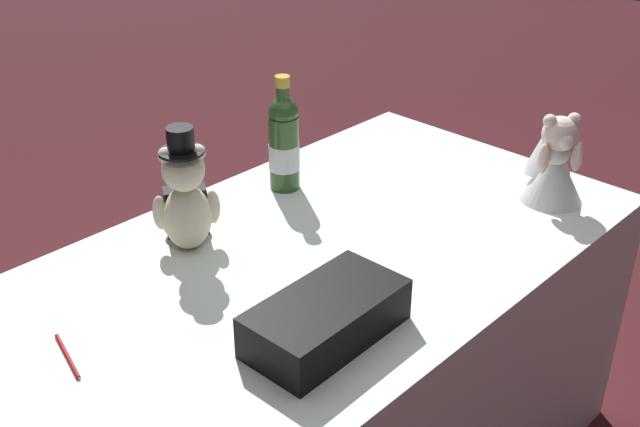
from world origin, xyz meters
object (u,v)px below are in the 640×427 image
object	(u,v)px
champagne_bottle	(284,142)
signing_pen	(68,357)
teddy_bear_groom	(186,199)
teddy_bear_bride	(553,160)
gift_case_black	(326,318)

from	to	relation	value
champagne_bottle	signing_pen	distance (m)	0.84
teddy_bear_groom	champagne_bottle	world-z (taller)	champagne_bottle
teddy_bear_bride	teddy_bear_groom	bearing A→B (deg)	-31.23
gift_case_black	signing_pen	bearing A→B (deg)	-38.49
teddy_bear_groom	signing_pen	xyz separation A→B (m)	(0.43, 0.17, -0.12)
signing_pen	teddy_bear_bride	bearing A→B (deg)	165.34
champagne_bottle	teddy_bear_bride	bearing A→B (deg)	129.07
teddy_bear_bride	gift_case_black	xyz separation A→B (m)	(0.85, -0.01, -0.06)
signing_pen	gift_case_black	size ratio (longest dim) A/B	0.45
teddy_bear_groom	champagne_bottle	size ratio (longest dim) A/B	0.97
champagne_bottle	gift_case_black	distance (m)	0.68
teddy_bear_groom	champagne_bottle	distance (m)	0.37
teddy_bear_bride	champagne_bottle	distance (m)	0.71
teddy_bear_bride	signing_pen	xyz separation A→B (m)	(1.24, -0.33, -0.10)
signing_pen	gift_case_black	bearing A→B (deg)	141.51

